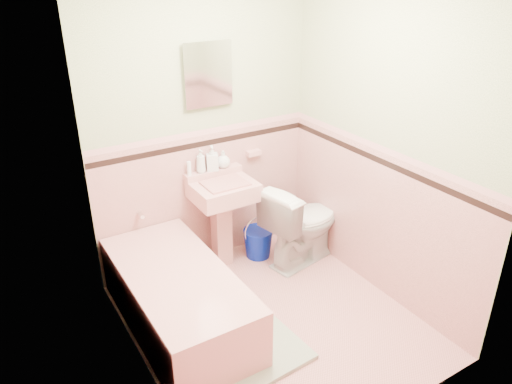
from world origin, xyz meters
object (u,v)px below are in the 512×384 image
soap_bottle_mid (212,158)px  soap_bottle_left (201,161)px  bathtub (179,301)px  medicine_cabinet (208,74)px  soap_bottle_right (223,159)px  bucket (258,243)px  toilet (302,223)px  shoe (246,342)px  sink (224,226)px

soap_bottle_mid → soap_bottle_left: bearing=180.0°
bathtub → soap_bottle_left: bearing=51.4°
medicine_cabinet → soap_bottle_right: bearing=-16.6°
soap_bottle_left → soap_bottle_mid: bearing=0.0°
soap_bottle_left → bucket: 0.98m
soap_bottle_mid → toilet: size_ratio=0.28×
shoe → soap_bottle_left: bearing=64.5°
bucket → soap_bottle_mid: bearing=150.3°
soap_bottle_mid → shoe: 1.56m
soap_bottle_right → soap_bottle_left: bearing=180.0°
medicine_cabinet → soap_bottle_right: size_ratio=3.03×
soap_bottle_mid → shoe: size_ratio=1.40×
shoe → sink: bearing=56.5°
sink → bucket: size_ratio=3.01×
soap_bottle_right → bucket: (0.24, -0.20, -0.82)m
bucket → soap_bottle_right: bearing=140.5°
toilet → bathtub: bearing=89.5°
medicine_cabinet → soap_bottle_right: (0.10, -0.03, -0.74)m
soap_bottle_right → shoe: size_ratio=0.97×
soap_bottle_left → soap_bottle_right: soap_bottle_left is taller
medicine_cabinet → shoe: 2.08m
toilet → shoe: bearing=114.6°
toilet → shoe: toilet is taller
bathtub → sink: sink is taller
soap_bottle_right → medicine_cabinet: bearing=163.4°
toilet → shoe: 1.30m
bucket → shoe: bucket is taller
soap_bottle_mid → soap_bottle_right: (0.11, 0.00, -0.03)m
bathtub → sink: (0.68, 0.53, 0.19)m
sink → toilet: (0.64, -0.28, -0.03)m
toilet → soap_bottle_mid: bearing=43.3°
bathtub → soap_bottle_left: (0.57, 0.71, 0.76)m
bathtub → soap_bottle_right: 1.29m
toilet → soap_bottle_right: bearing=38.3°
soap_bottle_left → bathtub: bearing=-128.6°
soap_bottle_mid → bucket: (0.34, -0.20, -0.86)m
bathtub → soap_bottle_left: soap_bottle_left is taller
shoe → soap_bottle_right: bearing=55.1°
bathtub → medicine_cabinet: (0.68, 0.74, 1.47)m
sink → toilet: sink is taller
sink → soap_bottle_right: soap_bottle_right is taller
sink → bucket: (0.34, -0.02, -0.28)m
shoe → toilet: bearing=22.8°
bathtub → medicine_cabinet: 1.78m
sink → medicine_cabinet: size_ratio=1.79×
medicine_cabinet → bucket: bearing=-33.7°
sink → soap_bottle_right: bearing=60.8°
sink → toilet: size_ratio=1.07×
sink → soap_bottle_left: size_ratio=4.03×
soap_bottle_left → toilet: 1.07m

